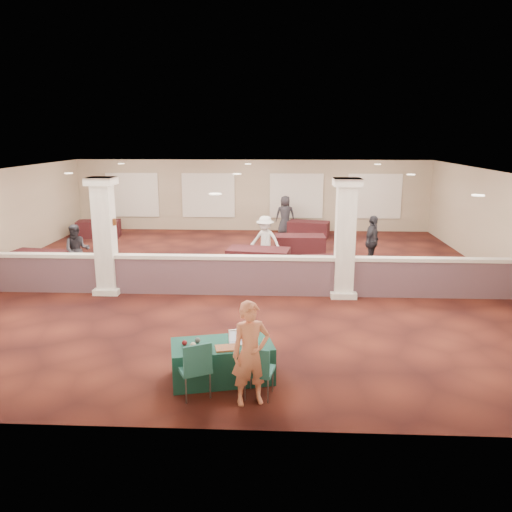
{
  "coord_description": "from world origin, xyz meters",
  "views": [
    {
      "loc": [
        1.25,
        -14.61,
        4.31
      ],
      "look_at": [
        0.65,
        -2.0,
        1.22
      ],
      "focal_mm": 35.0,
      "sensor_mm": 36.0,
      "label": 1
    }
  ],
  "objects_px": {
    "near_table": "(222,361)",
    "far_table_front_center": "(258,261)",
    "conf_chair_main": "(258,368)",
    "attendee_d": "(285,215)",
    "far_table_front_left": "(40,263)",
    "attendee_b": "(265,240)",
    "far_table_back_right": "(308,229)",
    "far_table_front_right": "(329,267)",
    "far_table_back_left": "(99,229)",
    "attendee_a": "(77,250)",
    "woman": "(251,353)",
    "far_table_back_center": "(300,245)",
    "attendee_c": "(372,242)",
    "conf_chair_side": "(196,365)"
  },
  "relations": [
    {
      "from": "far_table_front_center",
      "to": "attendee_c",
      "type": "height_order",
      "value": "attendee_c"
    },
    {
      "from": "far_table_back_right",
      "to": "attendee_c",
      "type": "distance_m",
      "value": 5.34
    },
    {
      "from": "woman",
      "to": "far_table_front_right",
      "type": "xyz_separation_m",
      "value": [
        1.99,
        7.59,
        -0.55
      ]
    },
    {
      "from": "far_table_back_right",
      "to": "attendee_d",
      "type": "relative_size",
      "value": 0.99
    },
    {
      "from": "attendee_a",
      "to": "attendee_c",
      "type": "bearing_deg",
      "value": -7.86
    },
    {
      "from": "conf_chair_main",
      "to": "attendee_d",
      "type": "distance_m",
      "value": 14.08
    },
    {
      "from": "near_table",
      "to": "far_table_front_center",
      "type": "bearing_deg",
      "value": 73.87
    },
    {
      "from": "far_table_front_left",
      "to": "attendee_d",
      "type": "distance_m",
      "value": 10.31
    },
    {
      "from": "near_table",
      "to": "far_table_front_center",
      "type": "relative_size",
      "value": 0.92
    },
    {
      "from": "far_table_front_left",
      "to": "far_table_front_center",
      "type": "distance_m",
      "value": 6.93
    },
    {
      "from": "far_table_back_right",
      "to": "attendee_a",
      "type": "bearing_deg",
      "value": -140.09
    },
    {
      "from": "far_table_back_left",
      "to": "far_table_back_right",
      "type": "height_order",
      "value": "far_table_back_left"
    },
    {
      "from": "attendee_b",
      "to": "attendee_d",
      "type": "distance_m",
      "value": 5.26
    },
    {
      "from": "far_table_back_right",
      "to": "far_table_back_left",
      "type": "bearing_deg",
      "value": -177.52
    },
    {
      "from": "conf_chair_side",
      "to": "attendee_d",
      "type": "height_order",
      "value": "attendee_d"
    },
    {
      "from": "attendee_c",
      "to": "far_table_back_center",
      "type": "bearing_deg",
      "value": 83.21
    },
    {
      "from": "attendee_b",
      "to": "attendee_d",
      "type": "bearing_deg",
      "value": 102.33
    },
    {
      "from": "far_table_back_left",
      "to": "attendee_d",
      "type": "relative_size",
      "value": 1.03
    },
    {
      "from": "conf_chair_side",
      "to": "far_table_back_right",
      "type": "relative_size",
      "value": 0.59
    },
    {
      "from": "far_table_back_center",
      "to": "attendee_c",
      "type": "height_order",
      "value": "attendee_c"
    },
    {
      "from": "woman",
      "to": "far_table_back_center",
      "type": "relative_size",
      "value": 0.96
    },
    {
      "from": "near_table",
      "to": "attendee_a",
      "type": "relative_size",
      "value": 1.11
    },
    {
      "from": "far_table_front_left",
      "to": "far_table_back_left",
      "type": "height_order",
      "value": "far_table_front_left"
    },
    {
      "from": "far_table_front_left",
      "to": "attendee_b",
      "type": "xyz_separation_m",
      "value": [
        7.09,
        1.49,
        0.47
      ]
    },
    {
      "from": "far_table_front_right",
      "to": "far_table_back_right",
      "type": "height_order",
      "value": "far_table_back_right"
    },
    {
      "from": "far_table_back_left",
      "to": "attendee_b",
      "type": "relative_size",
      "value": 1.06
    },
    {
      "from": "near_table",
      "to": "attendee_d",
      "type": "xyz_separation_m",
      "value": [
        1.25,
        13.41,
        0.52
      ]
    },
    {
      "from": "conf_chair_main",
      "to": "far_table_front_right",
      "type": "bearing_deg",
      "value": 86.47
    },
    {
      "from": "attendee_c",
      "to": "attendee_b",
      "type": "bearing_deg",
      "value": 115.09
    },
    {
      "from": "near_table",
      "to": "far_table_back_right",
      "type": "bearing_deg",
      "value": 66.74
    },
    {
      "from": "far_table_back_left",
      "to": "far_table_front_left",
      "type": "bearing_deg",
      "value": -88.21
    },
    {
      "from": "near_table",
      "to": "attendee_b",
      "type": "distance_m",
      "value": 8.23
    },
    {
      "from": "far_table_front_center",
      "to": "near_table",
      "type": "bearing_deg",
      "value": -92.75
    },
    {
      "from": "far_table_front_center",
      "to": "attendee_c",
      "type": "distance_m",
      "value": 3.8
    },
    {
      "from": "attendee_a",
      "to": "attendee_c",
      "type": "relative_size",
      "value": 0.92
    },
    {
      "from": "far_table_back_center",
      "to": "attendee_c",
      "type": "relative_size",
      "value": 1.04
    },
    {
      "from": "far_table_back_center",
      "to": "attendee_c",
      "type": "distance_m",
      "value": 2.9
    },
    {
      "from": "woman",
      "to": "attendee_c",
      "type": "height_order",
      "value": "attendee_c"
    },
    {
      "from": "far_table_back_left",
      "to": "attendee_c",
      "type": "distance_m",
      "value": 11.74
    },
    {
      "from": "conf_chair_main",
      "to": "attendee_d",
      "type": "relative_size",
      "value": 0.55
    },
    {
      "from": "woman",
      "to": "far_table_back_right",
      "type": "relative_size",
      "value": 1.02
    },
    {
      "from": "woman",
      "to": "attendee_c",
      "type": "distance_m",
      "value": 9.37
    },
    {
      "from": "far_table_front_right",
      "to": "attendee_c",
      "type": "relative_size",
      "value": 0.91
    },
    {
      "from": "near_table",
      "to": "far_table_front_center",
      "type": "xyz_separation_m",
      "value": [
        0.34,
        7.15,
        0.05
      ]
    },
    {
      "from": "woman",
      "to": "attendee_b",
      "type": "distance_m",
      "value": 8.99
    },
    {
      "from": "near_table",
      "to": "attendee_a",
      "type": "xyz_separation_m",
      "value": [
        -5.28,
        6.61,
        0.46
      ]
    },
    {
      "from": "far_table_back_center",
      "to": "attendee_d",
      "type": "height_order",
      "value": "attendee_d"
    },
    {
      "from": "far_table_front_center",
      "to": "attendee_d",
      "type": "height_order",
      "value": "attendee_d"
    },
    {
      "from": "conf_chair_main",
      "to": "far_table_front_right",
      "type": "xyz_separation_m",
      "value": [
        1.88,
        7.46,
        -0.24
      ]
    },
    {
      "from": "far_table_back_left",
      "to": "far_table_back_center",
      "type": "bearing_deg",
      "value": -18.9
    }
  ]
}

